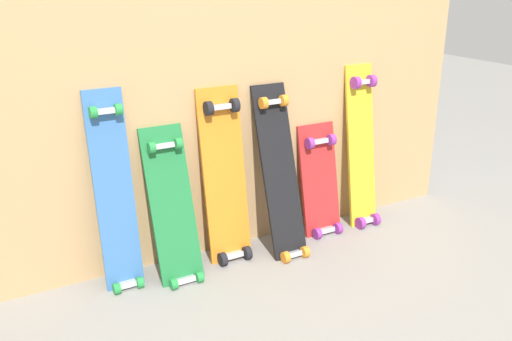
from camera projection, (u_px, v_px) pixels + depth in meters
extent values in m
plane|color=gray|center=(249.00, 245.00, 2.89)|extent=(12.00, 12.00, 0.00)
cube|color=tan|center=(242.00, 73.00, 2.65)|extent=(2.61, 0.04, 1.75)
cube|color=#386BAD|center=(115.00, 199.00, 2.42)|extent=(0.17, 0.15, 0.95)
cube|color=#B7B7BF|center=(127.00, 284.00, 2.49)|extent=(0.08, 0.04, 0.03)
cube|color=#B7B7BF|center=(105.00, 111.00, 2.32)|extent=(0.08, 0.04, 0.03)
cylinder|color=#268C3F|center=(117.00, 289.00, 2.45)|extent=(0.03, 0.05, 0.05)
cylinder|color=#268C3F|center=(140.00, 282.00, 2.50)|extent=(0.03, 0.05, 0.05)
cylinder|color=#268C3F|center=(93.00, 112.00, 2.28)|extent=(0.03, 0.05, 0.05)
cylinder|color=#268C3F|center=(118.00, 109.00, 2.32)|extent=(0.03, 0.05, 0.05)
cube|color=#1E7238|center=(173.00, 213.00, 2.52)|extent=(0.20, 0.25, 0.76)
cube|color=#B7B7BF|center=(185.00, 280.00, 2.53)|extent=(0.09, 0.04, 0.03)
cube|color=#B7B7BF|center=(164.00, 146.00, 2.48)|extent=(0.09, 0.04, 0.03)
cylinder|color=#268C3F|center=(174.00, 284.00, 2.48)|extent=(0.03, 0.05, 0.05)
cylinder|color=#268C3F|center=(199.00, 277.00, 2.54)|extent=(0.03, 0.05, 0.05)
cylinder|color=#268C3F|center=(152.00, 148.00, 2.43)|extent=(0.03, 0.05, 0.05)
cylinder|color=#268C3F|center=(178.00, 144.00, 2.49)|extent=(0.03, 0.05, 0.05)
cube|color=orange|center=(225.00, 182.00, 2.67)|extent=(0.21, 0.16, 0.89)
cube|color=#B7B7BF|center=(233.00, 255.00, 2.72)|extent=(0.10, 0.04, 0.03)
cube|color=#B7B7BF|center=(220.00, 107.00, 2.57)|extent=(0.10, 0.04, 0.03)
cylinder|color=black|center=(223.00, 259.00, 2.68)|extent=(0.03, 0.07, 0.07)
cylinder|color=black|center=(247.00, 253.00, 2.74)|extent=(0.03, 0.07, 0.07)
cylinder|color=black|center=(208.00, 108.00, 2.52)|extent=(0.03, 0.07, 0.07)
cylinder|color=black|center=(235.00, 105.00, 2.58)|extent=(0.03, 0.07, 0.07)
cube|color=black|center=(280.00, 179.00, 2.74)|extent=(0.18, 0.29, 0.89)
cube|color=#B7B7BF|center=(293.00, 254.00, 2.75)|extent=(0.08, 0.04, 0.03)
cube|color=#B7B7BF|center=(272.00, 102.00, 2.68)|extent=(0.08, 0.04, 0.03)
cylinder|color=orange|center=(286.00, 257.00, 2.71)|extent=(0.03, 0.06, 0.06)
cylinder|color=orange|center=(305.00, 252.00, 2.76)|extent=(0.03, 0.06, 0.06)
cylinder|color=orange|center=(263.00, 103.00, 2.64)|extent=(0.03, 0.06, 0.06)
cylinder|color=orange|center=(284.00, 100.00, 2.69)|extent=(0.03, 0.06, 0.06)
cube|color=#B22626|center=(320.00, 186.00, 2.97)|extent=(0.22, 0.15, 0.65)
cube|color=#B7B7BF|center=(326.00, 230.00, 2.99)|extent=(0.10, 0.04, 0.03)
cube|color=#B7B7BF|center=(319.00, 141.00, 2.91)|extent=(0.10, 0.04, 0.03)
cylinder|color=purple|center=(317.00, 234.00, 2.94)|extent=(0.03, 0.06, 0.06)
cylinder|color=purple|center=(338.00, 228.00, 3.00)|extent=(0.03, 0.06, 0.06)
cylinder|color=purple|center=(310.00, 143.00, 2.86)|extent=(0.03, 0.06, 0.06)
cylinder|color=purple|center=(331.00, 140.00, 2.92)|extent=(0.03, 0.06, 0.06)
cube|color=gold|center=(361.00, 152.00, 3.03)|extent=(0.17, 0.16, 0.93)
cube|color=#B7B7BF|center=(366.00, 220.00, 3.10)|extent=(0.08, 0.04, 0.03)
cube|color=#B7B7BF|center=(362.00, 82.00, 2.93)|extent=(0.08, 0.04, 0.03)
cylinder|color=purple|center=(361.00, 223.00, 3.06)|extent=(0.03, 0.06, 0.06)
cylinder|color=purple|center=(375.00, 219.00, 3.10)|extent=(0.03, 0.06, 0.06)
cylinder|color=purple|center=(356.00, 83.00, 2.89)|extent=(0.03, 0.06, 0.06)
cylinder|color=purple|center=(372.00, 81.00, 2.94)|extent=(0.03, 0.06, 0.06)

